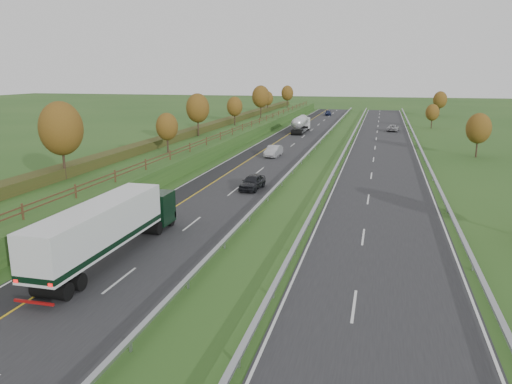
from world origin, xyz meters
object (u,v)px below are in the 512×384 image
Objects in this scene: car_small_far at (328,113)px; car_oncoming at (393,128)px; box_lorry at (108,227)px; road_tanker at (301,124)px; car_dark_near at (252,182)px; car_silver_mid at (273,151)px.

car_small_far is 41.60m from car_oncoming.
box_lorry reaches higher than car_oncoming.
road_tanker reaches higher than car_oncoming.
road_tanker is 2.55× the size of car_small_far.
car_dark_near is at bearing 79.53° from box_lorry.
car_silver_mid is 1.12× the size of car_small_far.
box_lorry reaches higher than road_tanker.
road_tanker reaches higher than car_small_far.
box_lorry reaches higher than car_silver_mid.
box_lorry is 22.78m from car_dark_near.
car_dark_near is 1.06× the size of car_small_far.
car_silver_mid is at bearing -88.22° from road_tanker.
car_silver_mid reaches higher than car_oncoming.
box_lorry is at bearing -90.56° from road_tanker.
car_oncoming is (19.64, 82.93, -1.59)m from box_lorry.
car_oncoming is at bearing -69.89° from car_small_far.
car_small_far is 0.88× the size of car_oncoming.
box_lorry is 3.48× the size of car_dark_near.
car_dark_near is at bearing 81.91° from car_oncoming.
car_oncoming is (17.94, -37.54, 0.06)m from car_small_far.
road_tanker is 2.40× the size of car_dark_near.
car_dark_near is at bearing -94.01° from car_small_far.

